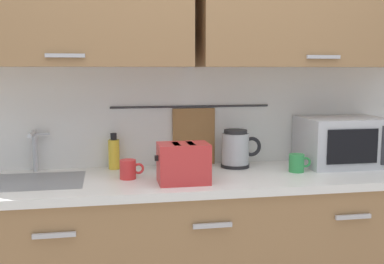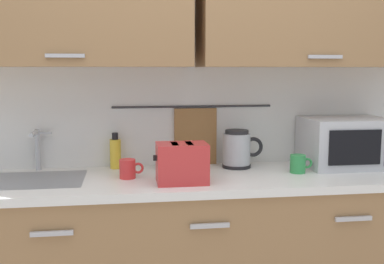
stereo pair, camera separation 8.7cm
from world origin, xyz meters
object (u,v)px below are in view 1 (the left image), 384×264
mixing_bowl (177,161)px  toaster (183,163)px  dish_soap_bottle (114,153)px  mug_by_kettle (297,163)px  mug_near_sink (128,169)px  microwave (343,141)px  electric_kettle (236,149)px

mixing_bowl → toaster: bearing=-92.5°
dish_soap_bottle → mug_by_kettle: size_ratio=1.63×
mug_near_sink → toaster: bearing=-27.1°
dish_soap_bottle → mug_near_sink: (0.07, -0.25, -0.04)m
microwave → mug_near_sink: size_ratio=3.83×
mug_near_sink → mixing_bowl: (0.27, 0.19, -0.00)m
mug_near_sink → mixing_bowl: 0.33m
electric_kettle → mug_near_sink: electric_kettle is taller
dish_soap_bottle → mixing_bowl: size_ratio=0.92×
electric_kettle → toaster: (-0.35, -0.30, -0.01)m
mixing_bowl → toaster: 0.32m
dish_soap_bottle → toaster: dish_soap_bottle is taller
dish_soap_bottle → mug_by_kettle: dish_soap_bottle is taller
electric_kettle → mixing_bowl: bearing=178.3°
mixing_bowl → mug_by_kettle: size_ratio=1.78×
toaster → mug_by_kettle: bearing=11.3°
mixing_bowl → mug_near_sink: bearing=-145.3°
microwave → mug_near_sink: bearing=-174.4°
microwave → electric_kettle: bearing=174.6°
electric_kettle → dish_soap_bottle: 0.67m
mixing_bowl → mug_by_kettle: bearing=-17.1°
electric_kettle → dish_soap_bottle: (-0.67, 0.07, -0.01)m
toaster → mug_near_sink: bearing=152.9°
electric_kettle → mug_near_sink: bearing=-163.7°
toaster → microwave: bearing=14.6°
microwave → dish_soap_bottle: size_ratio=2.35×
mixing_bowl → dish_soap_bottle: bearing=169.6°
electric_kettle → mug_by_kettle: (0.28, -0.18, -0.05)m
dish_soap_bottle → microwave: bearing=-5.8°
microwave → toaster: bearing=-165.4°
electric_kettle → mug_by_kettle: size_ratio=1.89×
microwave → electric_kettle: size_ratio=2.03×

